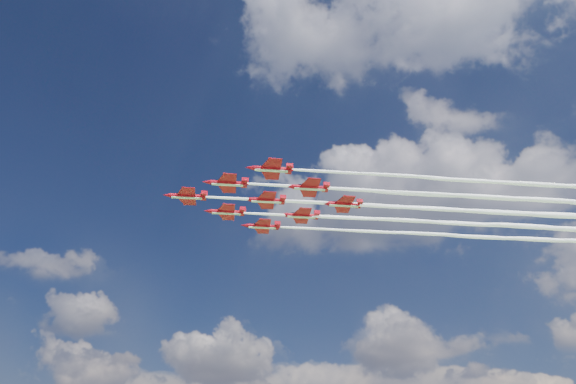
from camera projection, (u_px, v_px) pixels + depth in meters
name	position (u px, v px, depth m)	size (l,w,h in m)	color
jet_lead	(462.00, 210.00, 140.93)	(125.71, 73.72, 2.61)	#A90917
jet_row2_port	(512.00, 198.00, 135.45)	(125.71, 73.72, 2.61)	#A90917
jet_row2_starb	(487.00, 225.00, 148.23)	(125.71, 73.72, 2.61)	#A90917
jet_row3_port	(566.00, 186.00, 129.97)	(125.71, 73.72, 2.61)	#A90917
jet_row3_centre	(535.00, 214.00, 142.75)	(125.71, 73.72, 2.61)	#A90917
jet_row3_starb	(509.00, 238.00, 155.52)	(125.71, 73.72, 2.61)	#A90917
jet_row4_starb	(555.00, 228.00, 150.04)	(125.71, 73.72, 2.61)	#A90917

